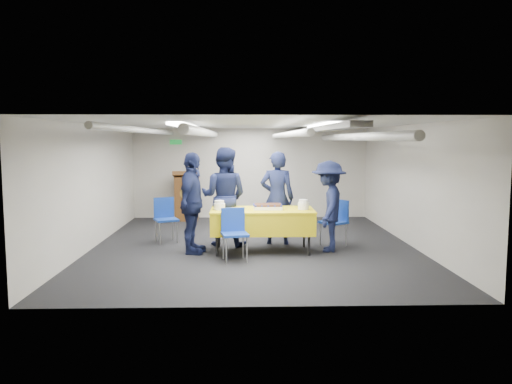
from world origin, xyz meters
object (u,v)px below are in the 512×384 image
chair_left (165,215)px  podium (187,196)px  chair_right (337,218)px  sailor_b (224,197)px  sailor_d (329,206)px  chair_near (234,229)px  serving_table (262,221)px  sheet_cake (268,207)px  sailor_a (277,198)px  sailor_c (192,203)px

chair_left → podium: bearing=87.1°
chair_right → sailor_b: (-2.15, 0.06, 0.40)m
sailor_b → sailor_d: sailor_b is taller
chair_near → sailor_d: bearing=20.3°
serving_table → chair_left: size_ratio=2.12×
sheet_cake → podium: podium is taller
chair_left → sailor_a: sailor_a is taller
serving_table → sailor_d: bearing=0.4°
serving_table → chair_left: 2.10m
chair_left → chair_right: bearing=-7.4°
chair_near → sailor_a: bearing=57.7°
chair_near → sailor_c: (-0.75, 0.51, 0.37)m
sailor_a → sailor_c: sailor_c is taller
sailor_a → sailor_c: (-1.56, -0.77, 0.00)m
podium → chair_right: (3.19, -3.04, -0.08)m
sheet_cake → sailor_b: bearing=146.6°
podium → sailor_b: size_ratio=0.67×
serving_table → chair_right: (1.44, 0.50, -0.03)m
chair_right → chair_left: bearing=172.6°
chair_left → sailor_d: sailor_d is taller
serving_table → podium: (-1.75, 3.54, 0.05)m
serving_table → podium: 3.95m
chair_right → sailor_c: 2.78m
chair_near → sheet_cake: bearing=47.2°
sailor_d → podium: bearing=-127.0°
chair_near → chair_left: (-1.38, 1.55, 0.00)m
chair_right → sailor_a: bearing=171.3°
sheet_cake → sailor_c: bearing=-174.3°
serving_table → sheet_cake: (0.10, 0.03, 0.25)m
chair_near → chair_right: same height
chair_right → sailor_b: size_ratio=0.47×
chair_right → sailor_d: 0.62m
sheet_cake → sailor_d: (1.10, -0.02, 0.01)m
chair_left → sailor_c: (0.63, -1.04, 0.37)m
podium → sailor_c: bearing=-82.2°
chair_left → sailor_b: bearing=-17.4°
sheet_cake → sailor_c: sailor_c is taller
chair_left → sailor_a: 2.24m
sailor_a → sailor_b: sailor_b is taller
sailor_b → chair_near: bearing=114.3°
sailor_a → sailor_b: (-1.02, -0.11, 0.04)m
chair_right → chair_near: bearing=-150.1°
podium → serving_table: bearing=-63.7°
sheet_cake → chair_left: size_ratio=0.60×
sheet_cake → chair_right: size_ratio=0.60×
serving_table → sailor_a: sailor_a is taller
serving_table → sailor_d: sailor_d is taller
podium → sailor_d: 4.60m
chair_right → sailor_c: bearing=-167.4°
sailor_c → sailor_d: sailor_c is taller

